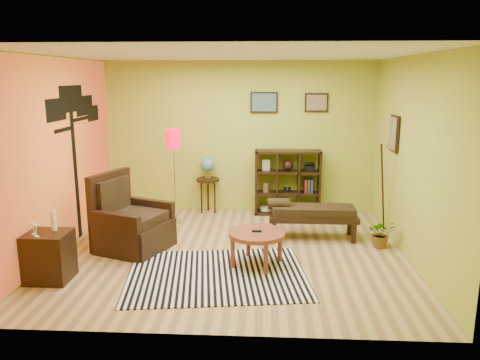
# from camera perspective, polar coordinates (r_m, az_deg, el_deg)

# --- Properties ---
(ground) EXTENTS (5.00, 5.00, 0.00)m
(ground) POSITION_cam_1_polar(r_m,az_deg,el_deg) (6.91, -1.11, -8.79)
(ground) COLOR tan
(ground) RESTS_ON ground
(room_shell) EXTENTS (5.04, 4.54, 2.82)m
(room_shell) POSITION_cam_1_polar(r_m,az_deg,el_deg) (6.50, -1.99, 6.24)
(room_shell) COLOR #A9BA3A
(room_shell) RESTS_ON ground
(zebra_rug) EXTENTS (2.49, 2.02, 0.01)m
(zebra_rug) POSITION_cam_1_polar(r_m,az_deg,el_deg) (6.17, -2.85, -11.44)
(zebra_rug) COLOR white
(zebra_rug) RESTS_ON ground
(coffee_table) EXTENTS (0.77, 0.77, 0.49)m
(coffee_table) POSITION_cam_1_polar(r_m,az_deg,el_deg) (6.33, 2.06, -6.88)
(coffee_table) COLOR brown
(coffee_table) RESTS_ON ground
(armchair) EXTENTS (1.19, 1.18, 1.13)m
(armchair) POSITION_cam_1_polar(r_m,az_deg,el_deg) (7.15, -13.26, -5.48)
(armchair) COLOR black
(armchair) RESTS_ON ground
(side_cabinet) EXTENTS (0.53, 0.48, 0.94)m
(side_cabinet) POSITION_cam_1_polar(r_m,az_deg,el_deg) (6.38, -22.26, -8.57)
(side_cabinet) COLOR black
(side_cabinet) RESTS_ON ground
(floor_lamp) EXTENTS (0.25, 0.25, 1.64)m
(floor_lamp) POSITION_cam_1_polar(r_m,az_deg,el_deg) (8.05, -8.11, 3.95)
(floor_lamp) COLOR silver
(floor_lamp) RESTS_ON ground
(globe_table) EXTENTS (0.43, 0.43, 1.06)m
(globe_table) POSITION_cam_1_polar(r_m,az_deg,el_deg) (8.70, -3.96, 1.15)
(globe_table) COLOR black
(globe_table) RESTS_ON ground
(cube_shelf) EXTENTS (1.20, 0.35, 1.20)m
(cube_shelf) POSITION_cam_1_polar(r_m,az_deg,el_deg) (8.67, 5.91, -0.29)
(cube_shelf) COLOR black
(cube_shelf) RESTS_ON ground
(bench) EXTENTS (1.40, 0.50, 0.64)m
(bench) POSITION_cam_1_polar(r_m,az_deg,el_deg) (7.45, 8.60, -4.02)
(bench) COLOR black
(bench) RESTS_ON ground
(potted_plant) EXTENTS (0.45, 0.49, 0.34)m
(potted_plant) POSITION_cam_1_polar(r_m,az_deg,el_deg) (7.36, 16.83, -6.59)
(potted_plant) COLOR #26661E
(potted_plant) RESTS_ON ground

